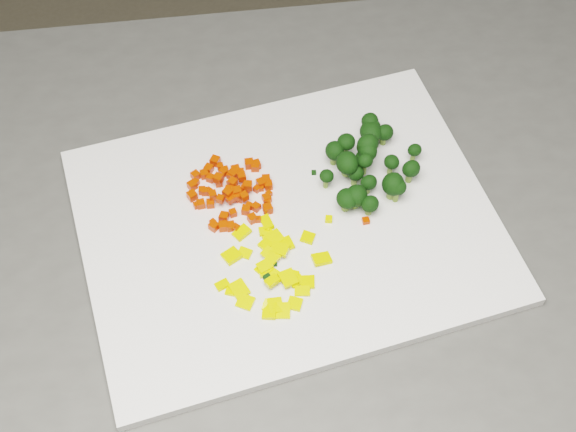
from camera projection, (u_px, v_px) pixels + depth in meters
name	position (u px, v px, depth m)	size (l,w,h in m)	color
counter_block	(292.00, 379.00, 1.26)	(0.98, 0.69, 0.90)	#4A4A48
cutting_board	(288.00, 224.00, 0.88)	(0.44, 0.34, 0.01)	white
carrot_pile	(230.00, 187.00, 0.88)	(0.10, 0.10, 0.03)	red
pepper_pile	(271.00, 262.00, 0.83)	(0.11, 0.11, 0.02)	yellow
broccoli_pile	(367.00, 159.00, 0.89)	(0.12, 0.12, 0.06)	black
carrot_cube_0	(210.00, 178.00, 0.90)	(0.01, 0.01, 0.01)	red
carrot_cube_1	(252.00, 219.00, 0.87)	(0.01, 0.01, 0.01)	red
carrot_cube_2	(256.00, 165.00, 0.91)	(0.01, 0.01, 0.01)	red
carrot_cube_3	(204.00, 174.00, 0.90)	(0.01, 0.01, 0.01)	red
carrot_cube_4	(219.00, 183.00, 0.90)	(0.01, 0.01, 0.01)	red
carrot_cube_5	(234.00, 193.00, 0.88)	(0.01, 0.01, 0.01)	red
carrot_cube_6	(258.00, 219.00, 0.87)	(0.01, 0.01, 0.01)	red
carrot_cube_7	(261.00, 188.00, 0.89)	(0.01, 0.01, 0.01)	red
carrot_cube_8	(218.00, 179.00, 0.89)	(0.01, 0.01, 0.01)	red
carrot_cube_9	(268.00, 185.00, 0.90)	(0.01, 0.01, 0.01)	red
carrot_cube_10	(205.00, 192.00, 0.89)	(0.01, 0.01, 0.01)	red
carrot_cube_11	(236.00, 170.00, 0.91)	(0.01, 0.01, 0.01)	red
carrot_cube_12	(224.00, 217.00, 0.87)	(0.01, 0.01, 0.01)	red
carrot_cube_13	(249.00, 164.00, 0.91)	(0.01, 0.01, 0.01)	red
carrot_cube_14	(269.00, 194.00, 0.89)	(0.01, 0.01, 0.01)	red
carrot_cube_15	(223.00, 170.00, 0.91)	(0.01, 0.01, 0.01)	red
carrot_cube_16	(209.00, 169.00, 0.91)	(0.01, 0.01, 0.01)	red
carrot_cube_17	(233.00, 213.00, 0.87)	(0.01, 0.01, 0.01)	red
carrot_cube_18	(213.00, 222.00, 0.87)	(0.01, 0.01, 0.01)	red
carrot_cube_19	(267.00, 182.00, 0.90)	(0.01, 0.01, 0.01)	red
carrot_cube_20	(225.00, 170.00, 0.91)	(0.01, 0.01, 0.01)	red
carrot_cube_21	(228.00, 192.00, 0.88)	(0.01, 0.01, 0.01)	red
carrot_cube_22	(213.00, 195.00, 0.88)	(0.01, 0.01, 0.01)	red
carrot_cube_23	(229.00, 191.00, 0.88)	(0.01, 0.01, 0.01)	red
carrot_cube_24	(231.00, 175.00, 0.90)	(0.01, 0.01, 0.01)	red
carrot_cube_25	(256.00, 207.00, 0.88)	(0.01, 0.01, 0.01)	red
carrot_cube_26	(237.00, 191.00, 0.88)	(0.01, 0.01, 0.01)	red
carrot_cube_27	(268.00, 209.00, 0.88)	(0.01, 0.01, 0.01)	red
carrot_cube_28	(231.00, 226.00, 0.86)	(0.01, 0.01, 0.01)	red
carrot_cube_29	(255.00, 167.00, 0.91)	(0.01, 0.01, 0.01)	red
carrot_cube_30	(223.00, 217.00, 0.87)	(0.01, 0.01, 0.01)	red
carrot_cube_31	(268.00, 209.00, 0.88)	(0.01, 0.01, 0.01)	red
carrot_cube_32	(215.00, 161.00, 0.91)	(0.01, 0.01, 0.01)	red
carrot_cube_33	(224.00, 172.00, 0.91)	(0.01, 0.01, 0.01)	red
carrot_cube_34	(228.00, 191.00, 0.89)	(0.01, 0.01, 0.01)	red
carrot_cube_35	(246.00, 210.00, 0.88)	(0.01, 0.01, 0.01)	red
carrot_cube_36	(248.00, 186.00, 0.88)	(0.01, 0.01, 0.01)	red
carrot_cube_37	(233.00, 194.00, 0.89)	(0.01, 0.01, 0.01)	red
carrot_cube_38	(233.00, 182.00, 0.89)	(0.01, 0.01, 0.01)	red
carrot_cube_39	(234.00, 183.00, 0.89)	(0.01, 0.01, 0.01)	red
carrot_cube_40	(238.00, 198.00, 0.89)	(0.01, 0.01, 0.01)	red
carrot_cube_41	(201.00, 204.00, 0.88)	(0.01, 0.01, 0.01)	red
carrot_cube_42	(192.00, 196.00, 0.89)	(0.01, 0.01, 0.01)	red
carrot_cube_43	(249.00, 206.00, 0.88)	(0.01, 0.01, 0.01)	red
carrot_cube_44	(220.00, 167.00, 0.91)	(0.01, 0.01, 0.01)	red
carrot_cube_45	(267.00, 209.00, 0.88)	(0.01, 0.01, 0.01)	red
carrot_cube_46	(267.00, 201.00, 0.88)	(0.01, 0.01, 0.01)	red
carrot_cube_47	(257.00, 189.00, 0.89)	(0.01, 0.01, 0.01)	red
carrot_cube_48	(228.00, 193.00, 0.88)	(0.01, 0.01, 0.01)	red
carrot_cube_49	(239.00, 195.00, 0.88)	(0.01, 0.01, 0.01)	red
carrot_cube_50	(196.00, 175.00, 0.90)	(0.01, 0.01, 0.01)	red
carrot_cube_51	(214.00, 226.00, 0.86)	(0.01, 0.01, 0.01)	red
carrot_cube_52	(210.00, 204.00, 0.88)	(0.01, 0.01, 0.01)	red
carrot_cube_53	(195.00, 182.00, 0.90)	(0.01, 0.01, 0.01)	red
carrot_cube_54	(239.00, 192.00, 0.89)	(0.01, 0.01, 0.01)	red
carrot_cube_55	(242.00, 177.00, 0.89)	(0.01, 0.01, 0.01)	red
carrot_cube_56	(223.00, 226.00, 0.86)	(0.01, 0.01, 0.01)	red
carrot_cube_57	(244.00, 196.00, 0.88)	(0.01, 0.01, 0.01)	red
carrot_cube_58	(239.00, 197.00, 0.89)	(0.01, 0.01, 0.01)	red
carrot_cube_59	(220.00, 199.00, 0.87)	(0.01, 0.01, 0.01)	red
carrot_cube_60	(192.00, 185.00, 0.89)	(0.01, 0.01, 0.01)	red
carrot_cube_61	(246.00, 188.00, 0.89)	(0.01, 0.01, 0.01)	red
carrot_cube_62	(236.00, 228.00, 0.86)	(0.01, 0.01, 0.01)	red
carrot_cube_63	(240.00, 173.00, 0.90)	(0.01, 0.01, 0.01)	red
carrot_cube_64	(267.00, 198.00, 0.88)	(0.01, 0.01, 0.01)	red
carrot_cube_65	(233.00, 174.00, 0.90)	(0.01, 0.01, 0.01)	red
carrot_cube_66	(209.00, 191.00, 0.89)	(0.01, 0.01, 0.01)	red
carrot_cube_67	(230.00, 200.00, 0.88)	(0.01, 0.01, 0.01)	red
carrot_cube_68	(236.00, 197.00, 0.88)	(0.01, 0.01, 0.01)	red
carrot_cube_69	(230.00, 184.00, 0.90)	(0.01, 0.01, 0.01)	red
carrot_cube_70	(197.00, 205.00, 0.88)	(0.01, 0.01, 0.01)	red
carrot_cube_71	(261.00, 183.00, 0.90)	(0.01, 0.01, 0.01)	red
carrot_cube_72	(266.00, 180.00, 0.90)	(0.01, 0.01, 0.01)	red
carrot_cube_73	(202.00, 191.00, 0.89)	(0.01, 0.01, 0.01)	red
pepper_chunk_0	(239.00, 289.00, 0.82)	(0.02, 0.02, 0.00)	yellow
pepper_chunk_1	(275.00, 306.00, 0.81)	(0.01, 0.02, 0.00)	yellow
pepper_chunk_2	(233.00, 292.00, 0.82)	(0.02, 0.01, 0.00)	yellow
pepper_chunk_3	(265.00, 266.00, 0.83)	(0.01, 0.01, 0.00)	yellow
pepper_chunk_4	(270.00, 260.00, 0.84)	(0.02, 0.01, 0.00)	yellow
pepper_chunk_5	(269.00, 306.00, 0.81)	(0.01, 0.01, 0.00)	yellow
pepper_chunk_6	(266.00, 231.00, 0.86)	(0.01, 0.01, 0.00)	yellow
pepper_chunk_7	(232.00, 256.00, 0.84)	(0.02, 0.02, 0.00)	yellow
pepper_chunk_8	(222.00, 285.00, 0.83)	(0.01, 0.01, 0.00)	yellow
pepper_chunk_9	(295.00, 304.00, 0.81)	(0.01, 0.01, 0.00)	yellow
pepper_chunk_10	(285.00, 244.00, 0.85)	(0.02, 0.02, 0.00)	yellow
pepper_chunk_11	(271.00, 255.00, 0.84)	(0.02, 0.01, 0.00)	yellow
pepper_chunk_12	(242.00, 233.00, 0.86)	(0.02, 0.01, 0.00)	yellow
pepper_chunk_13	(272.00, 281.00, 0.82)	(0.01, 0.01, 0.00)	yellow
pepper_chunk_14	(308.00, 237.00, 0.86)	(0.01, 0.01, 0.00)	yellow
pepper_chunk_15	(283.00, 311.00, 0.81)	(0.02, 0.02, 0.00)	yellow
pepper_chunk_16	(308.00, 282.00, 0.83)	(0.01, 0.02, 0.00)	yellow
pepper_chunk_17	(322.00, 259.00, 0.84)	(0.02, 0.02, 0.00)	yellow
pepper_chunk_18	(273.00, 238.00, 0.86)	(0.02, 0.02, 0.00)	yellow
pepper_chunk_19	(274.00, 274.00, 0.83)	(0.02, 0.01, 0.00)	yellow
pepper_chunk_20	(296.00, 280.00, 0.83)	(0.02, 0.01, 0.00)	yellow
pepper_chunk_21	(279.00, 249.00, 0.84)	(0.02, 0.01, 0.00)	yellow
pepper_chunk_22	(302.00, 291.00, 0.82)	(0.02, 0.01, 0.00)	yellow
pepper_chunk_23	(264.00, 270.00, 0.84)	(0.02, 0.01, 0.00)	yellow
pepper_chunk_24	(267.00, 222.00, 0.87)	(0.02, 0.01, 0.00)	yellow
pepper_chunk_25	(245.00, 253.00, 0.85)	(0.01, 0.01, 0.00)	yellow
pepper_chunk_26	(288.00, 278.00, 0.82)	(0.02, 0.02, 0.00)	yellow
pepper_chunk_27	(269.00, 311.00, 0.81)	(0.02, 0.01, 0.00)	yellow
pepper_chunk_28	(293.00, 277.00, 0.83)	(0.01, 0.01, 0.00)	yellow
pepper_chunk_29	(264.00, 270.00, 0.83)	(0.01, 0.02, 0.00)	yellow
pepper_chunk_30	(265.00, 245.00, 0.85)	(0.01, 0.01, 0.00)	yellow
pepper_chunk_31	(245.00, 302.00, 0.81)	(0.02, 0.02, 0.00)	yellow
broccoli_floret_0	(367.00, 154.00, 0.89)	(0.03, 0.03, 0.03)	black
broccoli_floret_1	(346.00, 166.00, 0.88)	(0.03, 0.03, 0.03)	black
broccoli_floret_2	(367.00, 148.00, 0.89)	(0.03, 0.03, 0.03)	black
broccoli_floret_3	(368.00, 185.00, 0.89)	(0.03, 0.03, 0.02)	black
broccoli_floret_4	(384.00, 136.00, 0.92)	(0.03, 0.03, 0.03)	black
broccoli_floret_5	(413.00, 154.00, 0.91)	(0.02, 0.02, 0.03)	black
broccoli_floret_6	(355.00, 176.00, 0.89)	(0.03, 0.03, 0.03)	black
broccoli_floret_7	(372.00, 131.00, 0.93)	(0.02, 0.02, 0.03)	black
broccoli_floret_8	(346.00, 201.00, 0.87)	(0.03, 0.03, 0.03)	black
broccoli_floret_9	(392.00, 188.00, 0.88)	(0.04, 0.04, 0.03)	black
broccoli_floret_10	(369.00, 126.00, 0.93)	(0.03, 0.03, 0.03)	black
broccoli_floret_11	(369.00, 207.00, 0.87)	(0.03, 0.03, 0.02)	black
broccoli_floret_12	(364.00, 165.00, 0.88)	(0.02, 0.02, 0.03)	black
broccoli_floret_13	(370.00, 135.00, 0.92)	(0.03, 0.03, 0.03)	black
broccoli_floret_14	(334.00, 155.00, 0.91)	(0.03, 0.03, 0.03)	black
broccoli_floret_15	(410.00, 172.00, 0.89)	(0.03, 0.03, 0.03)	black
broccoli_floret_16	(397.00, 192.00, 0.88)	(0.03, 0.03, 0.03)	black
broccoli_floret_17	(364.00, 151.00, 0.90)	(0.02, 0.02, 0.02)	black
broccoli_floret_18	(391.00, 166.00, 0.90)	(0.02, 0.02, 0.03)	black
broccoli_floret_19	(345.00, 147.00, 0.91)	(0.03, 0.03, 0.03)	black
broccoli_floret_20	(326.00, 180.00, 0.89)	(0.02, 0.02, 0.03)	black
broccoli_floret_21	(362.00, 161.00, 0.90)	(0.02, 0.02, 0.03)	black
broccoli_floret_22	(355.00, 198.00, 0.87)	(0.04, 0.04, 0.03)	black
stray_bit_0	(267.00, 278.00, 0.83)	(0.01, 0.01, 0.01)	black
stray_bit_1	(329.00, 219.00, 0.87)	(0.01, 0.01, 0.01)	yellow
stray_bit_2	(293.00, 275.00, 0.83)	(0.00, 0.00, 0.00)	black
stray_bit_3	(261.00, 272.00, 0.83)	(0.00, 0.00, 0.00)	yellow
stray_bit_4	(267.00, 228.00, 0.86)	(0.01, 0.01, 0.00)	yellow
stray_bit_5	(314.00, 173.00, 0.91)	(0.01, 0.01, 0.00)	black
stray_bit_6	(366.00, 221.00, 0.87)	(0.01, 0.01, 0.01)	red
stray_bit_7	(275.00, 264.00, 0.84)	(0.01, 0.01, 0.00)	black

